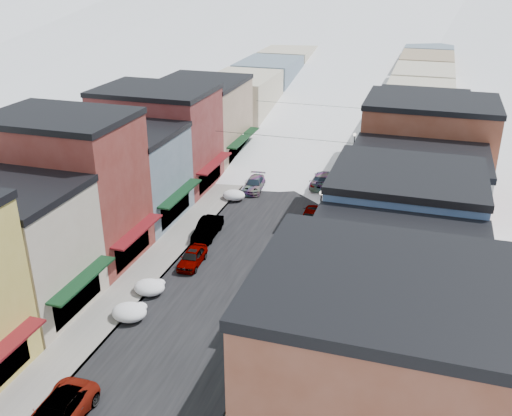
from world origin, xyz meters
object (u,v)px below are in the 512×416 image
Objects in this scene: car_green_sedan at (286,264)px; trash_can at (309,242)px; car_white_suv at (56,415)px; fire_hydrant at (241,381)px; car_silver_sedan at (192,257)px; streetlamp_near at (321,208)px; car_dark_hatch at (208,228)px.

trash_can is (0.95, 4.46, -0.01)m from car_green_sedan.
car_white_suv reaches higher than fire_hydrant.
fire_hydrant is (0.90, -14.23, -0.16)m from car_green_sedan.
car_silver_sedan is at bearing -147.06° from trash_can.
car_silver_sedan is 10.42m from trash_can.
car_silver_sedan is at bearing -138.82° from streetlamp_near.
car_green_sedan is 4.56m from trash_can.
trash_can is (8.75, 5.67, 0.00)m from car_silver_sedan.
car_silver_sedan is 0.85× the size of car_dark_hatch.
car_white_suv is 18.91m from car_silver_sedan.
car_silver_sedan reaches higher than fire_hydrant.
car_white_suv is 10.51m from fire_hydrant.
car_white_suv is at bearing -92.95° from car_silver_sedan.
trash_can is 3.33m from streetlamp_near.
car_white_suv is at bearing -145.89° from fire_hydrant.
streetlamp_near reaches higher than car_dark_hatch.
car_white_suv reaches higher than car_green_sedan.
car_white_suv is 21.58m from car_green_sedan.
car_silver_sedan is 12.42m from streetlamp_near.
car_dark_hatch is 1.07× the size of streetlamp_near.
trash_can is at bearing -0.84° from car_dark_hatch.
car_dark_hatch is 20.62m from fire_hydrant.
streetlamp_near is (9.19, 26.95, 2.22)m from car_white_suv.
car_dark_hatch is 9.47m from car_green_sedan.
car_white_suv is at bearing -108.83° from streetlamp_near.
trash_can is (9.48, 0.35, -0.10)m from car_dark_hatch.
streetlamp_near is (9.92, 2.72, 2.20)m from car_dark_hatch.
fire_hydrant is at bearing -65.71° from car_dark_hatch.
trash_can is at bearing -105.90° from car_green_sedan.
car_white_suv is at bearing -109.59° from trash_can.
car_white_suv is 1.30× the size of car_green_sedan.
streetlamp_near is at bearing 38.23° from car_silver_sedan.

